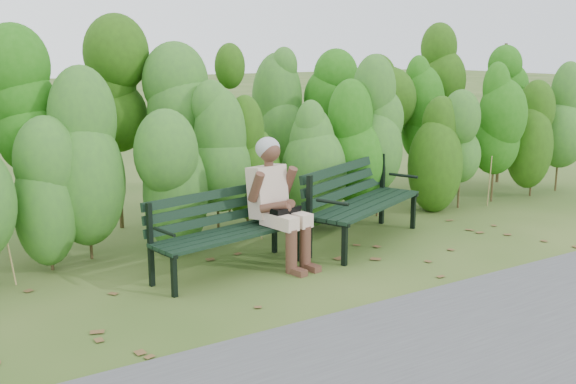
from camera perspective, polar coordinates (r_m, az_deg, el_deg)
ground at (r=6.55m, az=1.64°, el=-6.98°), size 80.00×80.00×0.00m
footpath at (r=5.02m, az=16.13°, el=-13.76°), size 60.00×2.50×0.01m
hedge_band at (r=7.85m, az=-5.89°, el=5.64°), size 11.04×1.67×2.42m
leaf_litter at (r=6.44m, az=2.23°, el=-7.30°), size 5.66×2.22×0.01m
bench_left at (r=6.55m, az=-5.49°, el=-2.81°), size 1.63×0.78×0.78m
bench_right at (r=7.54m, az=5.98°, el=-0.36°), size 1.83×1.23×0.88m
seated_woman at (r=6.70m, az=-0.99°, el=-0.29°), size 0.56×0.82×1.28m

